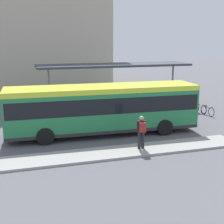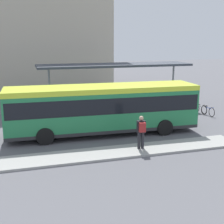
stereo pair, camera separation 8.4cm
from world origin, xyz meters
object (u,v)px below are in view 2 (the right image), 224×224
object	(u,v)px
pedestrian_waiting	(141,130)
bicycle_blue	(208,111)
bicycle_white	(200,109)
potted_planter_near_shelter	(125,107)
potted_planter_far_side	(149,105)
city_bus	(103,106)

from	to	relation	value
pedestrian_waiting	bicycle_blue	bearing A→B (deg)	-48.47
pedestrian_waiting	bicycle_white	bearing A→B (deg)	-44.31
bicycle_white	potted_planter_near_shelter	distance (m)	6.23
bicycle_white	potted_planter_far_side	distance (m)	4.12
bicycle_blue	potted_planter_far_side	distance (m)	4.56
bicycle_blue	bicycle_white	xyz separation A→B (m)	(-0.18, 0.79, -0.02)
city_bus	potted_planter_far_side	world-z (taller)	city_bus
pedestrian_waiting	potted_planter_far_side	size ratio (longest dim) A/B	1.31
bicycle_blue	bicycle_white	world-z (taller)	bicycle_blue
potted_planter_far_side	bicycle_white	bearing A→B (deg)	-16.10
bicycle_white	potted_planter_far_side	bearing A→B (deg)	-112.12
potted_planter_near_shelter	bicycle_white	bearing A→B (deg)	-5.27
city_bus	bicycle_white	size ratio (longest dim) A/B	7.22
city_bus	potted_planter_far_side	bearing A→B (deg)	42.95
bicycle_blue	potted_planter_far_side	xyz separation A→B (m)	(-4.12, 1.92, 0.33)
bicycle_blue	potted_planter_far_side	size ratio (longest dim) A/B	1.25
potted_planter_near_shelter	bicycle_blue	bearing A→B (deg)	-12.03
pedestrian_waiting	bicycle_white	distance (m)	10.22
pedestrian_waiting	potted_planter_near_shelter	distance (m)	7.41
pedestrian_waiting	bicycle_blue	size ratio (longest dim) A/B	1.04
bicycle_blue	pedestrian_waiting	bearing A→B (deg)	-55.29
bicycle_blue	bicycle_white	size ratio (longest dim) A/B	1.05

